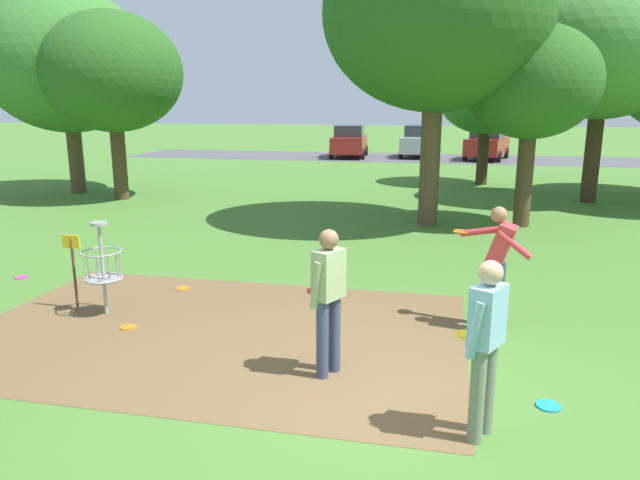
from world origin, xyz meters
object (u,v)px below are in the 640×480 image
Objects in this scene: disc_golf_basket at (99,264)px; parked_car_center_right at (487,143)px; player_throwing at (486,340)px; tree_far_left at (487,92)px; parked_car_center_left at (420,141)px; tree_mid_center at (436,14)px; parked_car_leftmost at (349,141)px; frisbee_far_left at (128,327)px; tree_near_right at (604,49)px; frisbee_far_right at (183,288)px; tree_far_right at (112,73)px; player_foreground_watching at (328,294)px; player_waiting_left at (499,259)px; frisbee_by_tee at (548,406)px; frisbee_mid_grass at (21,277)px; tree_far_center at (67,62)px; tree_near_left at (532,83)px.

disc_golf_basket is 27.40m from parked_car_center_right.
tree_far_left reaches higher than player_throwing.
tree_mid_center is at bearing -86.79° from parked_car_center_left.
parked_car_center_right is (7.76, 0.12, 0.00)m from parked_car_leftmost.
frisbee_far_left is 0.03× the size of tree_near_right.
tree_far_right is (-6.09, 8.35, 3.98)m from frisbee_far_right.
player_foreground_watching is 27.91m from parked_car_leftmost.
parked_car_center_left is (-0.27, 28.50, -0.05)m from player_foreground_watching.
player_waiting_left reaches higher than frisbee_far_right.
disc_golf_basket reaches higher than frisbee_far_right.
frisbee_by_tee and frisbee_mid_grass have the same top height.
tree_mid_center is at bearing -97.90° from parked_car_center_right.
tree_far_left is (1.77, 8.18, -1.65)m from tree_mid_center.
parked_car_center_right is at bearing 75.60° from frisbee_far_right.
parked_car_leftmost reaches higher than frisbee_far_left.
tree_far_center is 21.94m from parked_car_center_right.
parked_car_center_left reaches higher than player_foreground_watching.
tree_far_center is at bearing 166.04° from tree_mid_center.
tree_near_left is at bearing -90.83° from parked_car_center_right.
tree_far_left is at bearing 131.07° from tree_near_right.
player_throwing is 16.29m from tree_far_right.
frisbee_mid_grass is at bearing -94.15° from parked_car_leftmost.
player_foreground_watching is 27.91m from parked_car_center_right.
frisbee_mid_grass is 0.03× the size of tree_mid_center.
player_waiting_left is at bearing 43.38° from player_foreground_watching.
tree_far_right is at bearing 119.35° from disc_golf_basket.
frisbee_by_tee is 6.07m from frisbee_far_right.
parked_car_center_right reaches higher than disc_golf_basket.
parked_car_leftmost is 0.96× the size of parked_car_center_right.
tree_far_center is at bearing 133.72° from player_foreground_watching.
parked_car_center_right is (3.71, -0.81, 0.00)m from parked_car_center_left.
tree_near_right reaches higher than tree_far_right.
frisbee_by_tee is 10.57m from tree_mid_center.
tree_far_center is 1.57× the size of parked_car_center_left.
frisbee_by_tee is at bearing -92.19° from parked_car_center_right.
frisbee_far_right is 13.29m from tree_far_center.
parked_car_leftmost is (7.06, 15.68, -3.50)m from tree_far_center.
tree_near_left is 1.14× the size of parked_car_center_left.
frisbee_far_right is 0.04× the size of tree_far_right.
tree_far_left is at bearing -75.92° from parked_car_center_left.
tree_far_center reaches higher than tree_near_right.
frisbee_by_tee is 17.64m from tree_far_left.
player_waiting_left is 0.25× the size of tree_near_right.
tree_near_left is 5.11m from tree_near_right.
tree_mid_center reaches higher than player_foreground_watching.
frisbee_by_tee and frisbee_far_left have the same top height.
frisbee_far_right is at bearing 143.02° from player_throwing.
tree_near_left is 0.97× the size of tree_far_left.
player_foreground_watching is 0.23× the size of tree_mid_center.
parked_car_center_left is at bearing 83.97° from frisbee_far_right.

